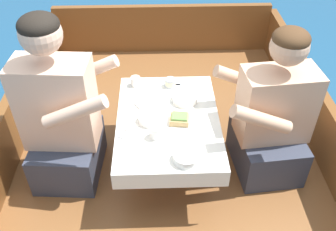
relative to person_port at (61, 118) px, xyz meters
name	(u,v)px	position (x,y,z in m)	size (l,w,h in m)	color
ground_plane	(168,189)	(0.59, 0.03, -0.67)	(60.00, 60.00, 0.00)	navy
boat_deck	(168,177)	(0.59, 0.03, -0.54)	(2.01, 2.93, 0.26)	brown
gunwale_port	(4,146)	(-0.38, 0.03, -0.23)	(0.06, 2.93, 0.37)	brown
gunwale_starboard	(328,138)	(1.56, 0.03, -0.23)	(0.06, 2.93, 0.37)	brown
bow_coaming	(163,28)	(0.59, 1.46, -0.20)	(1.89, 0.06, 0.43)	brown
cockpit_table	(168,124)	(0.59, 0.02, -0.08)	(0.58, 0.83, 0.38)	#B2B2B7
person_port	(61,118)	(0.00, 0.00, 0.00)	(0.54, 0.47, 1.02)	#333847
person_starboard	(272,119)	(1.18, 0.00, -0.05)	(0.55, 0.48, 0.93)	#333847
plate_sandwich	(179,123)	(0.65, -0.03, -0.03)	(0.19, 0.19, 0.01)	white
plate_bread	(150,101)	(0.49, 0.18, -0.03)	(0.19, 0.19, 0.01)	white
sandwich	(180,119)	(0.65, -0.03, -0.01)	(0.12, 0.10, 0.05)	tan
bowl_port_near	(150,118)	(0.49, 0.00, -0.02)	(0.12, 0.12, 0.04)	white
bowl_starboard_near	(187,157)	(0.67, -0.31, -0.02)	(0.13, 0.13, 0.04)	white
bowl_center_far	(185,98)	(0.70, 0.18, -0.02)	(0.15, 0.15, 0.04)	white
coffee_cup_port	(157,132)	(0.52, -0.13, 0.00)	(0.09, 0.07, 0.07)	white
coffee_cup_starboard	(136,81)	(0.40, 0.35, -0.01)	(0.09, 0.06, 0.06)	white
tin_can	(170,83)	(0.62, 0.33, -0.01)	(0.07, 0.07, 0.05)	silver
utensil_fork_starboard	(186,85)	(0.71, 0.34, -0.04)	(0.17, 0.04, 0.00)	silver
utensil_spoon_starboard	(131,133)	(0.38, -0.10, -0.04)	(0.12, 0.14, 0.01)	silver
utensil_spoon_port	(197,90)	(0.78, 0.28, -0.04)	(0.14, 0.12, 0.01)	silver
utensil_spoon_center	(125,139)	(0.35, -0.15, -0.04)	(0.14, 0.12, 0.01)	silver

